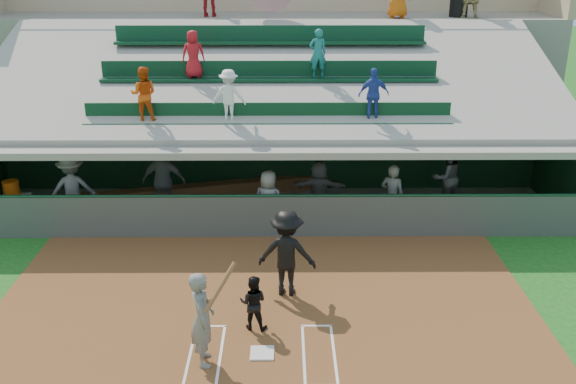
{
  "coord_description": "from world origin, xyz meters",
  "views": [
    {
      "loc": [
        0.4,
        -9.74,
        6.92
      ],
      "look_at": [
        0.49,
        3.5,
        1.8
      ],
      "focal_mm": 40.0,
      "sensor_mm": 36.0,
      "label": 1
    }
  ],
  "objects_px": {
    "water_cooler": "(11,189)",
    "trash_bin": "(459,3)",
    "white_table": "(16,207)",
    "home_plate": "(262,353)",
    "catcher": "(253,303)",
    "batter_at_plate": "(203,318)"
  },
  "relations": [
    {
      "from": "water_cooler",
      "to": "trash_bin",
      "type": "distance_m",
      "value": 15.44
    },
    {
      "from": "white_table",
      "to": "water_cooler",
      "type": "distance_m",
      "value": 0.53
    },
    {
      "from": "home_plate",
      "to": "trash_bin",
      "type": "distance_m",
      "value": 15.29
    },
    {
      "from": "white_table",
      "to": "trash_bin",
      "type": "height_order",
      "value": "trash_bin"
    },
    {
      "from": "water_cooler",
      "to": "trash_bin",
      "type": "bearing_deg",
      "value": 27.11
    },
    {
      "from": "catcher",
      "to": "batter_at_plate",
      "type": "bearing_deg",
      "value": 61.8
    },
    {
      "from": "home_plate",
      "to": "white_table",
      "type": "bearing_deg",
      "value": 137.76
    },
    {
      "from": "batter_at_plate",
      "to": "catcher",
      "type": "distance_m",
      "value": 1.39
    },
    {
      "from": "home_plate",
      "to": "water_cooler",
      "type": "bearing_deg",
      "value": 137.9
    },
    {
      "from": "catcher",
      "to": "water_cooler",
      "type": "xyz_separation_m",
      "value": [
        -6.64,
        5.32,
        0.31
      ]
    },
    {
      "from": "catcher",
      "to": "water_cooler",
      "type": "distance_m",
      "value": 8.51
    },
    {
      "from": "home_plate",
      "to": "catcher",
      "type": "distance_m",
      "value": 1.03
    },
    {
      "from": "catcher",
      "to": "white_table",
      "type": "distance_m",
      "value": 8.44
    },
    {
      "from": "home_plate",
      "to": "batter_at_plate",
      "type": "relative_size",
      "value": 0.22
    },
    {
      "from": "catcher",
      "to": "water_cooler",
      "type": "height_order",
      "value": "catcher"
    },
    {
      "from": "batter_at_plate",
      "to": "trash_bin",
      "type": "bearing_deg",
      "value": 60.62
    },
    {
      "from": "batter_at_plate",
      "to": "catcher",
      "type": "relative_size",
      "value": 1.77
    },
    {
      "from": "white_table",
      "to": "water_cooler",
      "type": "height_order",
      "value": "water_cooler"
    },
    {
      "from": "batter_at_plate",
      "to": "white_table",
      "type": "distance_m",
      "value": 8.6
    },
    {
      "from": "trash_bin",
      "to": "water_cooler",
      "type": "bearing_deg",
      "value": -152.89
    },
    {
      "from": "water_cooler",
      "to": "home_plate",
      "type": "bearing_deg",
      "value": -42.1
    },
    {
      "from": "catcher",
      "to": "water_cooler",
      "type": "bearing_deg",
      "value": -29.62
    }
  ]
}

